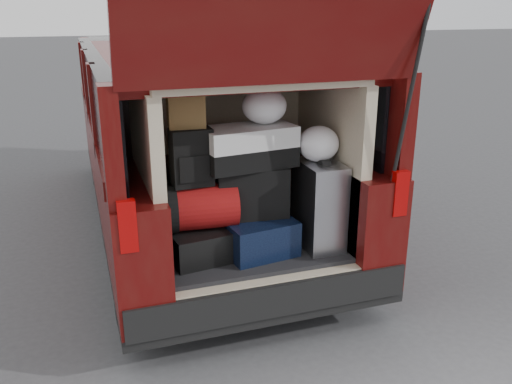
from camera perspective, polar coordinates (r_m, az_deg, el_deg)
ground at (r=3.97m, az=0.06°, el=-13.96°), size 80.00×80.00×0.00m
minivan at (r=5.27m, az=-6.43°, el=5.20°), size 1.90×5.35×2.77m
load_floor at (r=4.06m, az=-1.20°, el=-8.68°), size 1.24×1.05×0.55m
black_hardshell at (r=3.72m, az=-6.58°, el=-5.02°), size 0.45×0.57×0.21m
navy_hardshell at (r=3.78m, az=-0.34°, el=-4.18°), size 0.53×0.62×0.24m
silver_roller at (r=3.79m, az=6.67°, el=-1.33°), size 0.25×0.41×0.61m
red_duffel at (r=3.59m, az=-5.79°, el=-1.49°), size 0.49×0.34×0.30m
black_soft_case at (r=3.70m, az=-0.57°, el=0.17°), size 0.51×0.33×0.35m
backpack at (r=3.48m, az=-6.80°, el=3.66°), size 0.27×0.17×0.37m
twotone_duffel at (r=3.60m, az=-0.81°, el=4.80°), size 0.65×0.39×0.27m
grocery_sack_lower at (r=3.47m, az=-7.41°, el=8.51°), size 0.24×0.21×0.21m
plastic_bag_center at (r=3.63m, az=0.89°, el=9.05°), size 0.31×0.29×0.24m
plastic_bag_right at (r=3.69m, az=6.60°, el=5.07°), size 0.31×0.29×0.24m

